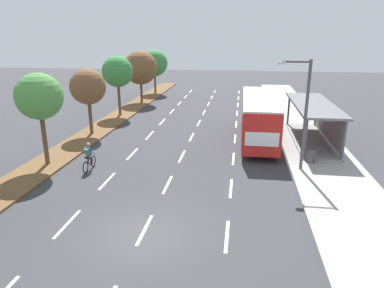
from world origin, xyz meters
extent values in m
plane|color=#38383D|center=(0.00, 0.00, 0.00)|extent=(140.00, 140.00, 0.00)
cube|color=brown|center=(-8.30, 20.00, 0.06)|extent=(2.60, 52.00, 0.12)
cube|color=#9E9E99|center=(9.25, 20.00, 0.07)|extent=(4.50, 52.00, 0.15)
cube|color=white|center=(-3.50, 0.48, 0.00)|extent=(0.14, 2.44, 0.01)
cube|color=white|center=(-3.50, 5.24, 0.00)|extent=(0.14, 2.44, 0.01)
cube|color=white|center=(-3.50, 9.99, 0.00)|extent=(0.14, 2.44, 0.01)
cube|color=white|center=(-3.50, 14.75, 0.00)|extent=(0.14, 2.44, 0.01)
cube|color=white|center=(-3.50, 19.51, 0.00)|extent=(0.14, 2.44, 0.01)
cube|color=white|center=(-3.50, 24.26, 0.00)|extent=(0.14, 2.44, 0.01)
cube|color=white|center=(-3.50, 29.02, 0.00)|extent=(0.14, 2.44, 0.01)
cube|color=white|center=(-3.50, 33.78, 0.00)|extent=(0.14, 2.44, 0.01)
cube|color=white|center=(-3.50, 38.53, 0.00)|extent=(0.14, 2.44, 0.01)
cube|color=white|center=(0.00, 0.48, 0.00)|extent=(0.14, 2.44, 0.01)
cube|color=white|center=(0.00, 5.24, 0.00)|extent=(0.14, 2.44, 0.01)
cube|color=white|center=(0.00, 9.99, 0.00)|extent=(0.14, 2.44, 0.01)
cube|color=white|center=(0.00, 14.75, 0.00)|extent=(0.14, 2.44, 0.01)
cube|color=white|center=(0.00, 19.51, 0.00)|extent=(0.14, 2.44, 0.01)
cube|color=white|center=(0.00, 24.26, 0.00)|extent=(0.14, 2.44, 0.01)
cube|color=white|center=(0.00, 29.02, 0.00)|extent=(0.14, 2.44, 0.01)
cube|color=white|center=(0.00, 33.78, 0.00)|extent=(0.14, 2.44, 0.01)
cube|color=white|center=(0.00, 38.53, 0.00)|extent=(0.14, 2.44, 0.01)
cube|color=white|center=(3.50, 0.48, 0.00)|extent=(0.14, 2.44, 0.01)
cube|color=white|center=(3.50, 5.24, 0.00)|extent=(0.14, 2.44, 0.01)
cube|color=white|center=(3.50, 9.99, 0.00)|extent=(0.14, 2.44, 0.01)
cube|color=white|center=(3.50, 14.75, 0.00)|extent=(0.14, 2.44, 0.01)
cube|color=white|center=(3.50, 19.51, 0.00)|extent=(0.14, 2.44, 0.01)
cube|color=white|center=(3.50, 24.26, 0.00)|extent=(0.14, 2.44, 0.01)
cube|color=white|center=(3.50, 29.02, 0.00)|extent=(0.14, 2.44, 0.01)
cube|color=white|center=(3.50, 33.78, 0.00)|extent=(0.14, 2.44, 0.01)
cube|color=white|center=(3.50, 38.53, 0.00)|extent=(0.14, 2.44, 0.01)
cube|color=gray|center=(9.25, 14.72, 0.20)|extent=(2.60, 9.54, 0.10)
cylinder|color=#56565B|center=(8.07, 10.20, 1.55)|extent=(0.16, 0.16, 2.60)
cylinder|color=#56565B|center=(8.07, 19.24, 1.55)|extent=(0.16, 0.16, 2.60)
cylinder|color=#56565B|center=(10.43, 10.20, 1.55)|extent=(0.16, 0.16, 2.60)
cylinder|color=#56565B|center=(10.43, 19.24, 1.55)|extent=(0.16, 0.16, 2.60)
cube|color=gray|center=(10.49, 14.72, 1.55)|extent=(0.10, 9.06, 2.34)
cube|color=slate|center=(9.25, 14.72, 2.93)|extent=(2.90, 9.94, 0.16)
cube|color=red|center=(5.25, 14.86, 1.85)|extent=(2.50, 11.20, 2.80)
cube|color=#2D3D4C|center=(5.25, 14.86, 2.70)|extent=(2.54, 10.30, 0.90)
cube|color=silver|center=(5.25, 14.86, 3.31)|extent=(2.45, 10.98, 0.12)
cube|color=#2D3D4C|center=(5.25, 20.48, 2.20)|extent=(2.25, 0.06, 1.54)
cube|color=white|center=(5.25, 9.24, 1.65)|extent=(2.12, 0.04, 0.90)
cylinder|color=black|center=(4.15, 18.33, 0.50)|extent=(0.30, 1.00, 1.00)
cylinder|color=black|center=(6.35, 18.33, 0.50)|extent=(0.30, 1.00, 1.00)
cylinder|color=black|center=(4.15, 11.39, 0.50)|extent=(0.30, 1.00, 1.00)
cylinder|color=black|center=(6.35, 11.39, 0.50)|extent=(0.30, 1.00, 1.00)
torus|color=black|center=(-5.20, 7.31, 0.36)|extent=(0.06, 0.72, 0.72)
torus|color=black|center=(-5.20, 6.21, 0.36)|extent=(0.06, 0.72, 0.72)
cylinder|color=maroon|center=(-5.20, 6.76, 0.64)|extent=(0.05, 0.94, 0.05)
cylinder|color=maroon|center=(-5.20, 6.66, 0.46)|extent=(0.05, 0.57, 0.42)
cylinder|color=maroon|center=(-5.20, 6.56, 0.66)|extent=(0.04, 0.04, 0.40)
cube|color=black|center=(-5.20, 6.56, 0.86)|extent=(0.12, 0.24, 0.06)
cylinder|color=black|center=(-5.20, 7.26, 0.91)|extent=(0.46, 0.04, 0.04)
cube|color=#234CA8|center=(-5.20, 6.74, 1.19)|extent=(0.30, 0.36, 0.59)
cube|color=#4C893D|center=(-5.20, 6.58, 1.21)|extent=(0.26, 0.26, 0.42)
sphere|color=beige|center=(-5.20, 6.86, 1.61)|extent=(0.20, 0.20, 0.20)
cylinder|color=#23232D|center=(-5.32, 6.71, 0.79)|extent=(0.12, 0.42, 0.25)
cylinder|color=#23232D|center=(-5.32, 6.88, 0.53)|extent=(0.10, 0.17, 0.41)
cylinder|color=#23232D|center=(-5.08, 6.71, 0.79)|extent=(0.12, 0.42, 0.25)
cylinder|color=#23232D|center=(-5.08, 6.88, 0.53)|extent=(0.10, 0.17, 0.41)
cylinder|color=#234CA8|center=(-5.37, 6.96, 1.24)|extent=(0.09, 0.47, 0.28)
cylinder|color=#234CA8|center=(-5.03, 6.96, 1.24)|extent=(0.09, 0.47, 0.28)
cylinder|color=brown|center=(-8.18, 7.15, 1.73)|extent=(0.28, 0.28, 3.22)
sphere|color=#4C8E42|center=(-8.18, 7.15, 4.40)|extent=(2.82, 2.82, 2.82)
cylinder|color=brown|center=(-8.32, 14.32, 1.51)|extent=(0.28, 0.28, 2.78)
sphere|color=brown|center=(-8.32, 14.32, 3.97)|extent=(2.85, 2.85, 2.85)
cylinder|color=brown|center=(-8.35, 21.50, 1.71)|extent=(0.28, 0.28, 3.18)
sphere|color=#38843D|center=(-8.35, 21.50, 4.44)|extent=(3.06, 3.06, 3.06)
cylinder|color=brown|center=(-8.10, 28.67, 1.41)|extent=(0.28, 0.28, 2.58)
sphere|color=brown|center=(-8.10, 28.67, 4.18)|extent=(3.95, 3.95, 3.95)
cylinder|color=brown|center=(-8.16, 35.85, 1.48)|extent=(0.28, 0.28, 2.71)
sphere|color=#38843D|center=(-8.16, 35.85, 4.17)|extent=(3.57, 3.57, 3.57)
cylinder|color=#4C4C51|center=(7.60, 8.35, 3.40)|extent=(0.18, 0.18, 6.50)
cylinder|color=#4C4C51|center=(6.80, 8.35, 6.50)|extent=(1.60, 0.12, 0.12)
cube|color=silver|center=(6.00, 8.35, 6.43)|extent=(0.44, 0.24, 0.16)
cylinder|color=#4C4C51|center=(8.45, 9.64, 0.57)|extent=(0.52, 0.52, 0.85)
camera|label=1|loc=(3.84, -12.29, 7.96)|focal=32.82mm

